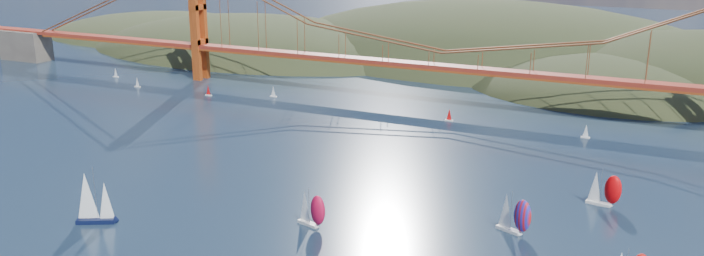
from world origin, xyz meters
name	(u,v)px	position (x,y,z in m)	size (l,w,h in m)	color
headlands	(586,95)	(44.95, 278.29, -12.46)	(725.00, 225.00, 96.00)	black
bridge	(440,26)	(-1.75, 180.00, 32.23)	(552.00, 12.00, 55.00)	maroon
sloop_navy	(92,198)	(-39.99, 32.45, 6.34)	(9.84, 8.04, 14.35)	black
racer_0	(311,208)	(8.68, 53.42, 4.52)	(8.54, 5.04, 9.57)	silver
racer_3	(604,189)	(70.71, 97.04, 4.63)	(8.66, 3.91, 9.80)	silver
racer_rwb	(514,214)	(53.43, 70.42, 4.83)	(9.14, 6.12, 10.22)	silver
distant_boat_0	(116,72)	(-160.05, 165.29, 2.41)	(3.00, 2.00, 4.70)	silver
distant_boat_1	(137,82)	(-135.48, 153.07, 2.41)	(3.00, 2.00, 4.70)	silver
distant_boat_2	(208,90)	(-96.14, 153.21, 2.41)	(3.00, 2.00, 4.70)	silver
distant_boat_3	(273,92)	(-69.50, 163.03, 2.41)	(3.00, 2.00, 4.70)	silver
distant_boat_8	(586,131)	(58.94, 157.52, 2.41)	(3.00, 2.00, 4.70)	silver
distant_boat_9	(449,115)	(9.98, 158.40, 2.41)	(3.00, 2.00, 4.70)	silver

